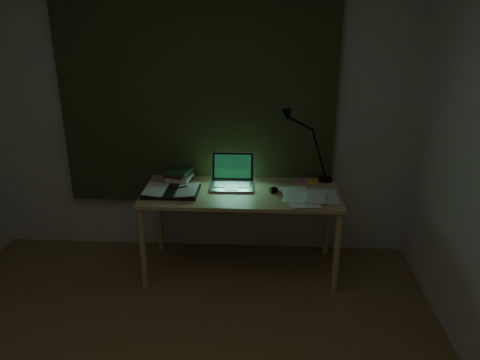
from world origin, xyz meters
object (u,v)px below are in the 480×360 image
(laptop, at_px, (232,173))
(desk_lamp, at_px, (328,145))
(book_stack, at_px, (179,175))
(loose_papers, at_px, (309,197))
(desk, at_px, (241,231))
(open_textbook, at_px, (171,191))

(laptop, distance_m, desk_lamp, 0.79)
(book_stack, distance_m, desk_lamp, 1.20)
(laptop, distance_m, loose_papers, 0.62)
(laptop, bearing_deg, book_stack, 164.82)
(desk, relative_size, book_stack, 7.01)
(laptop, distance_m, book_stack, 0.45)
(desk, xyz_separation_m, loose_papers, (0.51, -0.11, 0.35))
(laptop, bearing_deg, loose_papers, -18.10)
(book_stack, relative_size, desk_lamp, 0.36)
(desk, xyz_separation_m, laptop, (-0.07, 0.07, 0.46))
(open_textbook, xyz_separation_m, desk_lamp, (1.20, 0.33, 0.28))
(laptop, bearing_deg, desk, -43.93)
(loose_papers, height_order, desk_lamp, desk_lamp)
(desk_lamp, bearing_deg, book_stack, -173.21)
(laptop, relative_size, book_stack, 1.78)
(desk_lamp, bearing_deg, open_textbook, -162.00)
(desk, height_order, open_textbook, open_textbook)
(open_textbook, bearing_deg, laptop, 16.99)
(desk, height_order, loose_papers, loose_papers)
(book_stack, relative_size, loose_papers, 0.60)
(book_stack, xyz_separation_m, desk_lamp, (1.18, 0.08, 0.24))
(desk, relative_size, loose_papers, 4.23)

